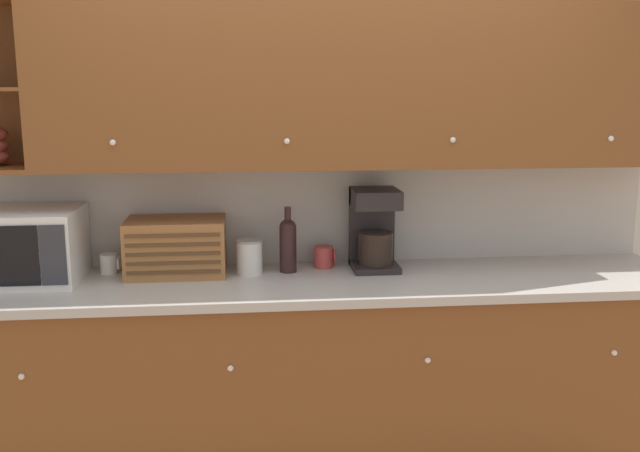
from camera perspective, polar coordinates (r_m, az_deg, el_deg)
name	(u,v)px	position (r m, az deg, el deg)	size (l,w,h in m)	color
ground_plane	(316,430)	(3.96, -0.36, -16.04)	(24.00, 24.00, 0.00)	#896647
wall_back	(315,189)	(3.59, -0.43, 2.98)	(5.79, 0.06, 2.60)	beige
counter_unit	(322,372)	(3.47, 0.17, -11.63)	(3.41, 0.68, 0.93)	brown
backsplash_panel	(315,213)	(3.57, -0.37, 1.09)	(3.39, 0.01, 0.51)	#B7B2A8
upper_cabinets	(355,86)	(3.36, 2.78, 11.12)	(3.39, 0.40, 0.75)	brown
microwave	(25,246)	(3.50, -22.53, -1.46)	(0.49, 0.42, 0.33)	silver
mug	(110,264)	(3.53, -16.47, -2.91)	(0.09, 0.08, 0.09)	silver
bread_box	(176,247)	(3.43, -11.43, -1.63)	(0.46, 0.30, 0.26)	#996033
storage_canister	(249,257)	(3.39, -5.67, -2.46)	(0.13, 0.13, 0.17)	silver
wine_bottle	(288,243)	(3.40, -2.58, -1.33)	(0.08, 0.08, 0.32)	black
mug_blue_second	(324,257)	(3.50, 0.32, -2.49)	(0.11, 0.09, 0.10)	#B73D38
coffee_maker	(374,228)	(3.46, 4.36, -0.17)	(0.22, 0.25, 0.39)	black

